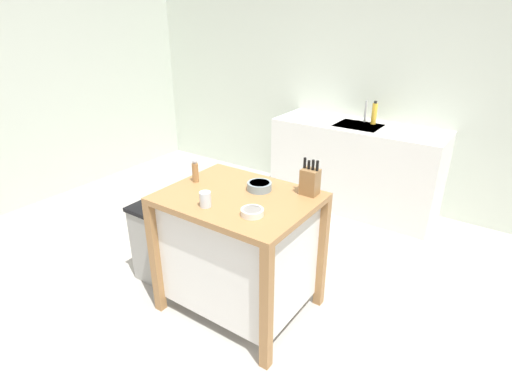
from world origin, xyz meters
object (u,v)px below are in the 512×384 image
object	(u,v)px
bowl_ceramic_wide	(259,186)
sink_faucet	(365,111)
knife_block	(310,181)
bottle_dish_soap	(374,113)
bowl_stoneware_deep	(252,212)
pepper_grinder	(195,171)
drinking_cup	(205,199)
kitchen_island	(239,247)
trash_bin	(158,243)

from	to	relation	value
bowl_ceramic_wide	sink_faucet	world-z (taller)	sink_faucet
sink_faucet	knife_block	bearing A→B (deg)	-79.48
knife_block	bottle_dish_soap	bearing A→B (deg)	97.46
bowl_stoneware_deep	sink_faucet	bearing A→B (deg)	95.20
pepper_grinder	drinking_cup	bearing A→B (deg)	-39.12
bowl_stoneware_deep	pepper_grinder	bearing A→B (deg)	163.03
bowl_ceramic_wide	bowl_stoneware_deep	size ratio (longest dim) A/B	1.20
knife_block	pepper_grinder	size ratio (longest dim) A/B	1.48
pepper_grinder	kitchen_island	bearing A→B (deg)	-2.69
drinking_cup	trash_bin	size ratio (longest dim) A/B	0.15
bowl_ceramic_wide	drinking_cup	xyz separation A→B (m)	(-0.13, -0.38, 0.02)
knife_block	pepper_grinder	world-z (taller)	knife_block
knife_block	drinking_cup	bearing A→B (deg)	-129.94
bottle_dish_soap	trash_bin	bearing A→B (deg)	-111.13
knife_block	bowl_stoneware_deep	distance (m)	0.47
kitchen_island	sink_faucet	world-z (taller)	sink_faucet
bowl_ceramic_wide	trash_bin	distance (m)	1.01
drinking_cup	sink_faucet	distance (m)	2.37
bowl_ceramic_wide	bottle_dish_soap	distance (m)	1.95
knife_block	bowl_ceramic_wide	size ratio (longest dim) A/B	1.48
bowl_stoneware_deep	bowl_ceramic_wide	bearing A→B (deg)	117.62
kitchen_island	bowl_ceramic_wide	world-z (taller)	bowl_ceramic_wide
trash_bin	bottle_dish_soap	distance (m)	2.45
pepper_grinder	trash_bin	bearing A→B (deg)	-162.50
bowl_ceramic_wide	pepper_grinder	distance (m)	0.46
bowl_ceramic_wide	bowl_stoneware_deep	world-z (taller)	bowl_ceramic_wide
bottle_dish_soap	bowl_stoneware_deep	bearing A→B (deg)	-87.36
trash_bin	bottle_dish_soap	xyz separation A→B (m)	(0.85, 2.19, 0.70)
bottle_dish_soap	kitchen_island	bearing A→B (deg)	-93.38
drinking_cup	bottle_dish_soap	bearing A→B (deg)	85.28
bottle_dish_soap	sink_faucet	bearing A→B (deg)	164.86
bowl_stoneware_deep	sink_faucet	xyz separation A→B (m)	(-0.21, 2.30, 0.11)
kitchen_island	bowl_ceramic_wide	distance (m)	0.45
drinking_cup	sink_faucet	world-z (taller)	sink_faucet
sink_faucet	pepper_grinder	bearing A→B (deg)	-100.70
pepper_grinder	sink_faucet	xyz separation A→B (m)	(0.40, 2.11, 0.06)
sink_faucet	bowl_ceramic_wide	bearing A→B (deg)	-88.76
kitchen_island	pepper_grinder	world-z (taller)	pepper_grinder
bowl_stoneware_deep	trash_bin	world-z (taller)	bowl_stoneware_deep
bowl_ceramic_wide	bowl_stoneware_deep	xyz separation A→B (m)	(0.17, -0.32, -0.01)
pepper_grinder	bowl_ceramic_wide	bearing A→B (deg)	16.66
pepper_grinder	bottle_dish_soap	world-z (taller)	bottle_dish_soap
sink_faucet	bottle_dish_soap	bearing A→B (deg)	-15.14
kitchen_island	drinking_cup	xyz separation A→B (m)	(-0.07, -0.23, 0.44)
bowl_stoneware_deep	drinking_cup	bearing A→B (deg)	-167.24
bowl_stoneware_deep	pepper_grinder	world-z (taller)	pepper_grinder
kitchen_island	trash_bin	world-z (taller)	kitchen_island
bowl_stoneware_deep	trash_bin	distance (m)	1.12
kitchen_island	drinking_cup	world-z (taller)	drinking_cup
knife_block	sink_faucet	size ratio (longest dim) A/B	1.09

